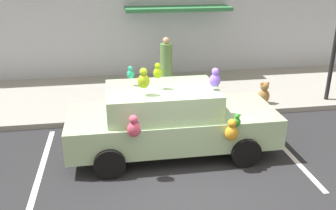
{
  "coord_description": "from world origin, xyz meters",
  "views": [
    {
      "loc": [
        -1.3,
        -6.14,
        4.15
      ],
      "look_at": [
        -0.0,
        1.92,
        0.9
      ],
      "focal_mm": 39.6,
      "sensor_mm": 36.0,
      "label": 1
    }
  ],
  "objects": [
    {
      "name": "parking_stripe_rear",
      "position": [
        -2.87,
        1.0,
        0.0
      ],
      "size": [
        0.12,
        3.6,
        0.01
      ],
      "primitive_type": "cube",
      "color": "silver",
      "rests_on": "ground"
    },
    {
      "name": "plush_covered_car",
      "position": [
        -0.06,
        1.32,
        0.8
      ],
      "size": [
        4.6,
        2.12,
        2.12
      ],
      "color": "#A3C291",
      "rests_on": "ground"
    },
    {
      "name": "parking_stripe_front",
      "position": [
        2.61,
        1.0,
        0.0
      ],
      "size": [
        0.12,
        3.6,
        0.01
      ],
      "primitive_type": "cube",
      "color": "silver",
      "rests_on": "ground"
    },
    {
      "name": "sidewalk",
      "position": [
        0.0,
        5.0,
        0.07
      ],
      "size": [
        24.0,
        4.0,
        0.15
      ],
      "primitive_type": "cube",
      "color": "gray",
      "rests_on": "ground"
    },
    {
      "name": "ground_plane",
      "position": [
        0.0,
        0.0,
        0.0
      ],
      "size": [
        60.0,
        60.0,
        0.0
      ],
      "primitive_type": "plane",
      "color": "#262628"
    },
    {
      "name": "pedestrian_walking_past",
      "position": [
        0.54,
        5.63,
        0.89
      ],
      "size": [
        0.4,
        0.4,
        1.62
      ],
      "color": "#5C8344",
      "rests_on": "sidewalk"
    },
    {
      "name": "teddy_bear_on_sidewalk",
      "position": [
        3.1,
        3.48,
        0.46
      ],
      "size": [
        0.35,
        0.29,
        0.67
      ],
      "color": "#9E723D",
      "rests_on": "sidewalk"
    }
  ]
}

